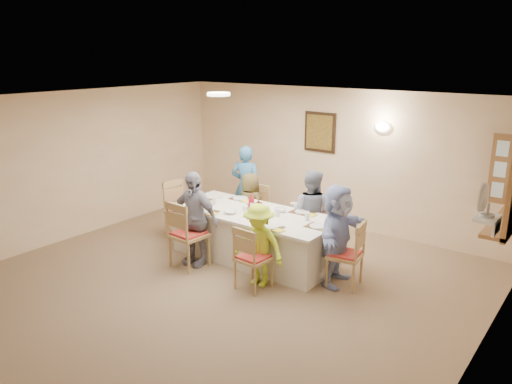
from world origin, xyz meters
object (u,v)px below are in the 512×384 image
Objects in this scene: chair_front_left at (189,233)px; diner_front_left at (194,218)px; diner_back_right at (311,213)px; chair_back_left at (254,211)px; diner_back_left at (250,206)px; condiment_ketchup at (251,202)px; diner_right_end at (337,235)px; chair_front_right at (254,257)px; caregiver at (246,186)px; chair_left_end at (182,210)px; desk_fan at (486,204)px; dining_table at (254,235)px; diner_front_right at (259,245)px; chair_right_end at (345,254)px; chair_back_right at (314,225)px.

chair_front_left is 0.72× the size of diner_front_left.
diner_front_left is (0.00, 0.12, 0.20)m from chair_front_left.
chair_back_left is at bearing -14.93° from diner_back_right.
diner_back_right is (1.20, 0.00, 0.11)m from diner_back_left.
diner_right_end is at bearing -1.40° from condiment_ketchup.
chair_front_right is 2.57m from caregiver.
condiment_ketchup is at bearing -84.03° from chair_left_end.
caregiver is (0.50, 1.15, 0.25)m from chair_left_end.
dining_table is (-3.27, 0.26, -1.17)m from desk_fan.
diner_front_right is (-2.67, -0.42, -0.97)m from desk_fan.
chair_front_left is at bearing 41.75° from diner_back_right.
chair_front_left reaches higher than dining_table.
chair_left_end is at bearing 47.34° from caregiver.
dining_table is at bearing 127.85° from diner_front_right.
diner_right_end is 0.95× the size of caregiver.
diner_right_end reaches higher than chair_right_end.
chair_left_end is 1.06× the size of chair_right_end.
desk_fan is at bearing 178.14° from diner_back_left.
caregiver reaches higher than chair_back_left.
desk_fan reaches higher than chair_front_right.
dining_table is at bearing 43.76° from diner_front_left.
chair_front_left reaches higher than chair_right_end.
diner_front_right is (-0.95, -0.68, 0.12)m from chair_right_end.
diner_front_right is 4.42× the size of condiment_ketchup.
diner_front_right is 1.07m from diner_right_end.
diner_right_end is at bearing -154.92° from chair_front_left.
chair_front_right is at bearing -53.13° from dining_table.
chair_front_right is 1.16m from condiment_ketchup.
diner_back_right reaches higher than diner_back_left.
chair_right_end is (2.15, 0.80, -0.05)m from chair_front_left.
diner_back_right is 5.22× the size of condiment_ketchup.
chair_right_end is 3.55× the size of condiment_ketchup.
chair_right_end reaches higher than chair_back_left.
condiment_ketchup is at bearing 81.62° from diner_right_end.
chair_front_right is at bearing 127.31° from diner_right_end.
caregiver is at bearing 128.47° from diner_front_right.
chair_back_right reaches higher than chair_front_right.
dining_table is 1.55m from chair_right_end.
chair_front_left is 2.29m from chair_right_end.
diner_front_left reaches higher than diner_right_end.
chair_right_end is at bearing 32.02° from diner_front_right.
diner_right_end is (2.97, 0.00, 0.21)m from chair_left_end.
chair_back_left is at bearing 126.87° from dining_table.
condiment_ketchup is (0.97, -1.11, 0.14)m from caregiver.
chair_back_left is 0.65× the size of diner_back_right.
diner_back_left is at bearing -47.14° from chair_front_right.
chair_left_end is at bearing -178.58° from condiment_ketchup.
dining_table is 9.92× the size of condiment_ketchup.
chair_back_right is at bearing -99.22° from diner_back_right.
desk_fan is at bearing -168.59° from chair_front_left.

